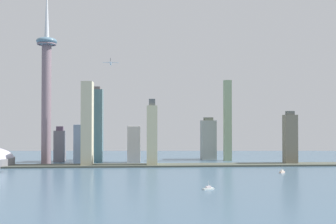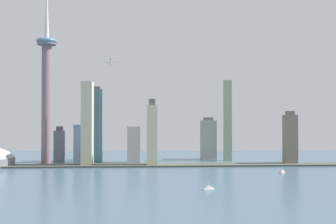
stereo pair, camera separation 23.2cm
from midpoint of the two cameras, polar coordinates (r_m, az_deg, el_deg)
The scene contains 15 objects.
waterfront_pier at distance 676.90m, azimuth -0.47°, elevation -7.35°, with size 741.70×40.36×2.78m, color #494E43.
observation_tower at distance 720.61m, azimuth -16.43°, elevation 4.21°, with size 34.32×34.32×306.92m.
skyscraper_0 at distance 724.10m, azimuth -12.17°, elevation -4.36°, with size 15.11×26.93×67.07m.
skyscraper_1 at distance 673.87m, azimuth -2.24°, elevation -3.12°, with size 16.88×23.58×109.20m.
skyscraper_2 at distance 773.11m, azimuth -14.70°, elevation -4.45°, with size 17.90×24.84×63.35m.
skyscraper_3 at distance 769.19m, azimuth 8.21°, elevation -1.15°, with size 13.52×12.93×148.25m.
skyscraper_4 at distance 684.07m, azimuth -11.08°, elevation -1.61°, with size 17.57×27.27×137.36m.
skyscraper_5 at distance 792.76m, azimuth 5.58°, elevation -3.76°, with size 27.69×27.28×79.78m.
skyscraper_6 at distance 786.61m, azimuth -10.42°, elevation -4.83°, with size 15.78×21.71×47.24m.
skyscraper_7 at distance 725.33m, azimuth 16.49°, elevation -3.58°, with size 20.97×18.00×90.04m.
skyscraper_9 at distance 749.14m, azimuth -9.90°, elevation -1.80°, with size 23.99×24.46×134.42m.
skyscraper_10 at distance 734.22m, azimuth -4.73°, elevation -4.46°, with size 22.69×26.29×63.98m.
boat_0 at distance 454.44m, azimuth 5.58°, elevation -10.44°, with size 12.87×8.28×9.57m.
boat_1 at distance 611.91m, azimuth 15.45°, elevation -7.96°, with size 10.00×9.46×10.19m.
airplane at distance 612.03m, azimuth -7.94°, elevation 6.67°, with size 23.77×23.81×7.67m.
Camera 1 is at (-34.06, -156.08, 75.49)m, focal length 44.18 mm.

